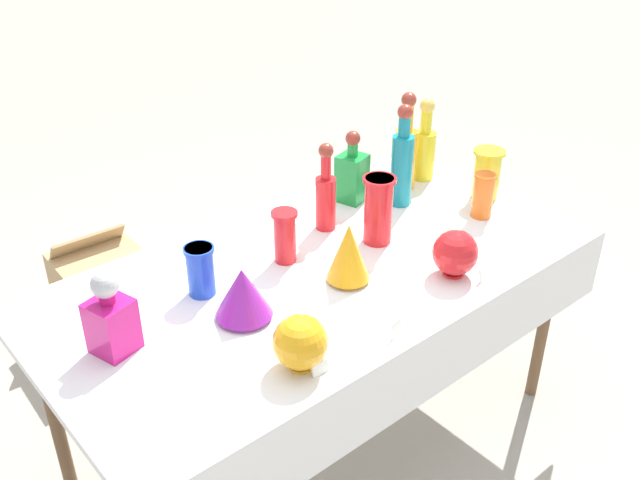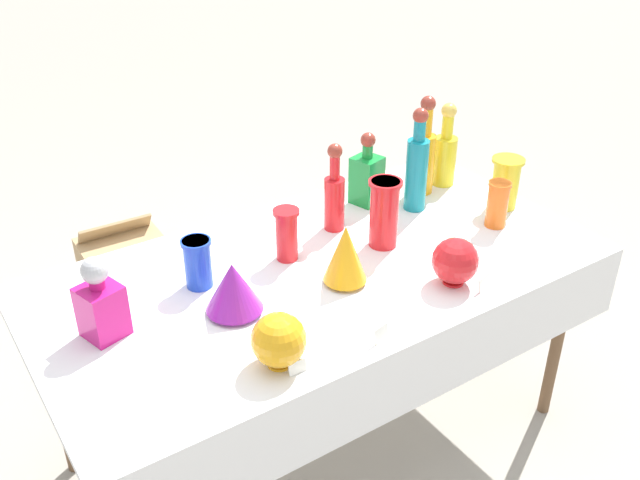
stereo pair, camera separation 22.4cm
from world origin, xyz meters
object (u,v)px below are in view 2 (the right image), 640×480
Objects in this scene: round_bowl_1 at (279,340)px; cardboard_box_behind_left at (133,286)px; square_decanter_1 at (367,176)px; tall_bottle_0 at (445,153)px; slender_vase_3 at (287,233)px; slender_vase_0 at (385,212)px; slender_vase_2 at (198,261)px; slender_vase_1 at (506,181)px; round_bowl_0 at (455,261)px; fluted_vase_0 at (233,287)px; square_decanter_0 at (101,303)px; cardboard_box_behind_right at (187,302)px; tall_bottle_3 at (424,155)px; fluted_vase_1 at (345,254)px; slender_vase_4 at (498,203)px; tall_bottle_2 at (334,195)px; tall_bottle_1 at (417,167)px.

round_bowl_1 reaches higher than cardboard_box_behind_left.
square_decanter_1 is 0.58× the size of cardboard_box_behind_left.
slender_vase_3 is (-0.81, -0.14, -0.03)m from tall_bottle_0.
slender_vase_0 is 1.48× the size of slender_vase_2.
round_bowl_0 is at bearing -151.12° from slender_vase_1.
slender_vase_2 is 0.96× the size of fluted_vase_0.
slender_vase_0 is 1.39m from cardboard_box_behind_left.
square_decanter_0 is 0.53× the size of cardboard_box_behind_right.
fluted_vase_0 is 0.36× the size of cardboard_box_behind_right.
square_decanter_1 reaches higher than slender_vase_1.
slender_vase_0 is 1.42× the size of fluted_vase_0.
square_decanter_0 is at bearing 177.41° from slender_vase_1.
fluted_vase_1 is at bearing -150.09° from tall_bottle_3.
slender_vase_0 is at bearing -18.71° from slender_vase_3.
slender_vase_0 is at bearing -116.22° from square_decanter_1.
fluted_vase_1 is (-0.65, -0.00, 0.01)m from slender_vase_4.
cardboard_box_behind_right is (0.17, -0.19, -0.05)m from cardboard_box_behind_left.
slender_vase_3 is at bearing -84.99° from cardboard_box_behind_right.
slender_vase_1 reaches higher than cardboard_box_behind_right.
tall_bottle_2 reaches higher than square_decanter_1.
square_decanter_0 reaches higher than slender_vase_3.
cardboard_box_behind_right is (-0.88, 0.63, -0.74)m from tall_bottle_0.
square_decanter_1 is 0.59× the size of cardboard_box_behind_right.
slender_vase_0 is at bearing -66.51° from cardboard_box_behind_right.
fluted_vase_0 is 1.10× the size of round_bowl_0.
square_decanter_0 is (-1.32, -0.20, -0.05)m from tall_bottle_3.
slender_vase_4 is (-0.13, -0.09, -0.01)m from slender_vase_1.
slender_vase_3 is at bearing -158.46° from square_decanter_1.
round_bowl_0 is at bearing -32.63° from slender_vase_2.
tall_bottle_1 is at bearing 1.84° from slender_vase_2.
slender_vase_3 is 1.05m from cardboard_box_behind_right.
square_decanter_0 reaches higher than fluted_vase_1.
slender_vase_1 is 0.16m from slender_vase_4.
square_decanter_1 reaches higher than cardboard_box_behind_left.
tall_bottle_3 reaches higher than tall_bottle_0.
tall_bottle_2 reaches higher than slender_vase_2.
cardboard_box_behind_left is at bearing 113.45° from round_bowl_0.
tall_bottle_3 reaches higher than fluted_vase_0.
slender_vase_1 is 0.87m from slender_vase_3.
fluted_vase_1 is at bearing 145.92° from round_bowl_0.
slender_vase_0 is 0.27m from fluted_vase_1.
slender_vase_3 is at bearing -2.74° from slender_vase_2.
slender_vase_1 is 0.58m from round_bowl_0.
square_decanter_1 reaches higher than cardboard_box_behind_right.
round_bowl_1 is at bearing -48.45° from square_decanter_0.
tall_bottle_2 is 0.45m from tall_bottle_3.
cardboard_box_behind_right is at bearing 135.68° from slender_vase_1.
slender_vase_4 reaches higher than fluted_vase_0.
tall_bottle_3 is 0.71m from fluted_vase_1.
square_decanter_0 is at bearing 173.49° from slender_vase_4.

